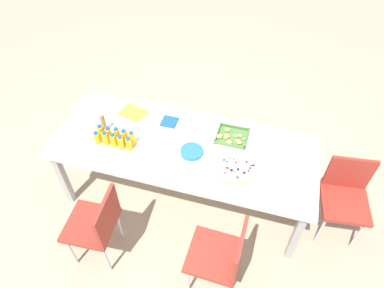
# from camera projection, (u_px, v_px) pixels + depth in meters

# --- Properties ---
(ground_plane) EXTENTS (12.00, 12.00, 0.00)m
(ground_plane) POSITION_uv_depth(u_px,v_px,m) (185.00, 194.00, 3.61)
(ground_plane) COLOR tan
(party_table) EXTENTS (2.37, 0.92, 0.76)m
(party_table) POSITION_uv_depth(u_px,v_px,m) (183.00, 150.00, 3.10)
(party_table) COLOR white
(party_table) RESTS_ON ground_plane
(chair_near_right) EXTENTS (0.41, 0.41, 0.83)m
(chair_near_right) POSITION_uv_depth(u_px,v_px,m) (223.00, 255.00, 2.63)
(chair_near_right) COLOR maroon
(chair_near_right) RESTS_ON ground_plane
(chair_near_left) EXTENTS (0.43, 0.43, 0.83)m
(chair_near_left) POSITION_uv_depth(u_px,v_px,m) (97.00, 223.00, 2.81)
(chair_near_left) COLOR maroon
(chair_near_left) RESTS_ON ground_plane
(chair_end) EXTENTS (0.44, 0.44, 0.83)m
(chair_end) POSITION_uv_depth(u_px,v_px,m) (346.00, 194.00, 3.01)
(chair_end) COLOR maroon
(chair_end) RESTS_ON ground_plane
(juice_bottle_0) EXTENTS (0.06, 0.06, 0.13)m
(juice_bottle_0) POSITION_uv_depth(u_px,v_px,m) (97.00, 138.00, 3.04)
(juice_bottle_0) COLOR #F9AB14
(juice_bottle_0) RESTS_ON party_table
(juice_bottle_1) EXTENTS (0.06, 0.06, 0.15)m
(juice_bottle_1) POSITION_uv_depth(u_px,v_px,m) (106.00, 139.00, 3.02)
(juice_bottle_1) COLOR #FAAE14
(juice_bottle_1) RESTS_ON party_table
(juice_bottle_2) EXTENTS (0.06, 0.06, 0.15)m
(juice_bottle_2) POSITION_uv_depth(u_px,v_px,m) (113.00, 140.00, 3.00)
(juice_bottle_2) COLOR #FAAC14
(juice_bottle_2) RESTS_ON party_table
(juice_bottle_3) EXTENTS (0.06, 0.06, 0.15)m
(juice_bottle_3) POSITION_uv_depth(u_px,v_px,m) (121.00, 143.00, 2.99)
(juice_bottle_3) COLOR #FAAC14
(juice_bottle_3) RESTS_ON party_table
(juice_bottle_4) EXTENTS (0.06, 0.06, 0.14)m
(juice_bottle_4) POSITION_uv_depth(u_px,v_px,m) (129.00, 144.00, 2.98)
(juice_bottle_4) COLOR #FAAB14
(juice_bottle_4) RESTS_ON party_table
(juice_bottle_5) EXTENTS (0.06, 0.06, 0.14)m
(juice_bottle_5) POSITION_uv_depth(u_px,v_px,m) (101.00, 131.00, 3.09)
(juice_bottle_5) COLOR #FAAC14
(juice_bottle_5) RESTS_ON party_table
(juice_bottle_6) EXTENTS (0.06, 0.06, 0.13)m
(juice_bottle_6) POSITION_uv_depth(u_px,v_px,m) (109.00, 133.00, 3.07)
(juice_bottle_6) COLOR #F9AD14
(juice_bottle_6) RESTS_ON party_table
(juice_bottle_7) EXTENTS (0.06, 0.06, 0.15)m
(juice_bottle_7) POSITION_uv_depth(u_px,v_px,m) (117.00, 135.00, 3.05)
(juice_bottle_7) COLOR #F9AD14
(juice_bottle_7) RESTS_ON party_table
(juice_bottle_8) EXTENTS (0.06, 0.06, 0.14)m
(juice_bottle_8) POSITION_uv_depth(u_px,v_px,m) (124.00, 136.00, 3.04)
(juice_bottle_8) COLOR #FAAE14
(juice_bottle_8) RESTS_ON party_table
(juice_bottle_9) EXTENTS (0.06, 0.06, 0.14)m
(juice_bottle_9) POSITION_uv_depth(u_px,v_px,m) (132.00, 138.00, 3.02)
(juice_bottle_9) COLOR #F9AD14
(juice_bottle_9) RESTS_ON party_table
(fruit_pizza) EXTENTS (0.34, 0.34, 0.05)m
(fruit_pizza) POSITION_uv_depth(u_px,v_px,m) (236.00, 168.00, 2.86)
(fruit_pizza) COLOR tan
(fruit_pizza) RESTS_ON party_table
(snack_tray) EXTENTS (0.28, 0.25, 0.04)m
(snack_tray) POSITION_uv_depth(u_px,v_px,m) (231.00, 137.00, 3.11)
(snack_tray) COLOR #477238
(snack_tray) RESTS_ON party_table
(plate_stack) EXTENTS (0.20, 0.20, 0.03)m
(plate_stack) POSITION_uv_depth(u_px,v_px,m) (192.00, 152.00, 2.98)
(plate_stack) COLOR blue
(plate_stack) RESTS_ON party_table
(napkin_stack) EXTENTS (0.15, 0.15, 0.01)m
(napkin_stack) POSITION_uv_depth(u_px,v_px,m) (169.00, 122.00, 3.26)
(napkin_stack) COLOR #194CA5
(napkin_stack) RESTS_ON party_table
(cardboard_tube) EXTENTS (0.04, 0.04, 0.20)m
(cardboard_tube) POSITION_uv_depth(u_px,v_px,m) (103.00, 123.00, 3.12)
(cardboard_tube) COLOR #9E7A56
(cardboard_tube) RESTS_ON party_table
(paper_folder) EXTENTS (0.30, 0.26, 0.01)m
(paper_folder) POSITION_uv_depth(u_px,v_px,m) (133.00, 113.00, 3.35)
(paper_folder) COLOR yellow
(paper_folder) RESTS_ON party_table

